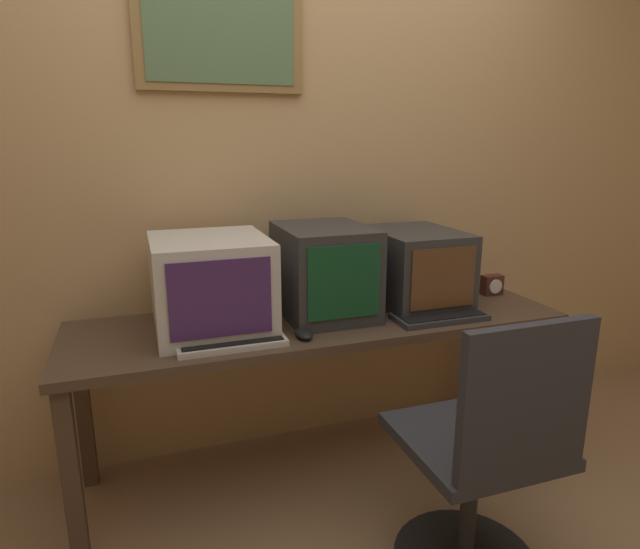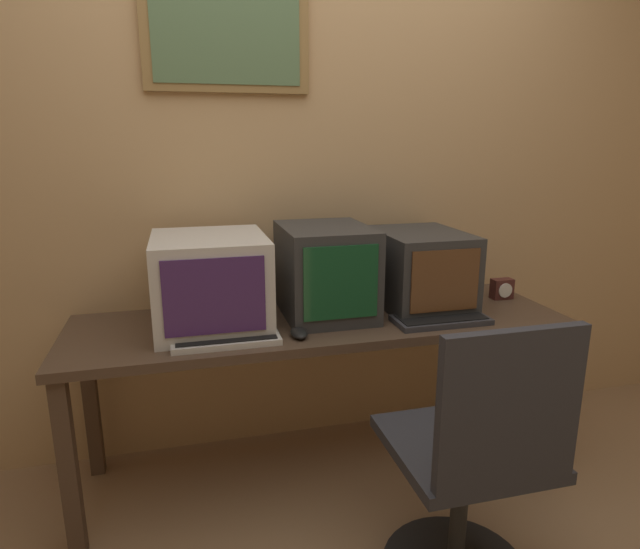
# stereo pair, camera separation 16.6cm
# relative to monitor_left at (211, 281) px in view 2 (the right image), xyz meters

# --- Properties ---
(wall_back) EXTENTS (8.00, 0.08, 2.60)m
(wall_back) POSITION_rel_monitor_left_xyz_m (0.43, 0.36, 0.41)
(wall_back) COLOR tan
(wall_back) RESTS_ON ground_plane
(desk) EXTENTS (1.99, 0.60, 0.72)m
(desk) POSITION_rel_monitor_left_xyz_m (0.43, -0.03, -0.26)
(desk) COLOR #4C3828
(desk) RESTS_ON ground_plane
(monitor_left) EXTENTS (0.43, 0.48, 0.36)m
(monitor_left) POSITION_rel_monitor_left_xyz_m (0.00, 0.00, 0.00)
(monitor_left) COLOR beige
(monitor_left) RESTS_ON desk
(monitor_center) EXTENTS (0.35, 0.45, 0.37)m
(monitor_center) POSITION_rel_monitor_left_xyz_m (0.47, 0.02, 0.01)
(monitor_center) COLOR #333333
(monitor_center) RESTS_ON desk
(monitor_right) EXTENTS (0.35, 0.46, 0.33)m
(monitor_right) POSITION_rel_monitor_left_xyz_m (0.89, 0.04, -0.01)
(monitor_right) COLOR #333333
(monitor_right) RESTS_ON desk
(keyboard_main) EXTENTS (0.38, 0.16, 0.03)m
(keyboard_main) POSITION_rel_monitor_left_xyz_m (0.03, -0.20, -0.17)
(keyboard_main) COLOR beige
(keyboard_main) RESTS_ON desk
(keyboard_side) EXTENTS (0.38, 0.17, 0.03)m
(keyboard_side) POSITION_rel_monitor_left_xyz_m (0.88, -0.20, -0.17)
(keyboard_side) COLOR #333338
(keyboard_side) RESTS_ON desk
(mouse_near_keyboard) EXTENTS (0.06, 0.11, 0.03)m
(mouse_near_keyboard) POSITION_rel_monitor_left_xyz_m (0.30, -0.21, -0.16)
(mouse_near_keyboard) COLOR black
(mouse_near_keyboard) RESTS_ON desk
(desk_clock) EXTENTS (0.10, 0.06, 0.09)m
(desk_clock) POSITION_rel_monitor_left_xyz_m (1.30, 0.03, -0.13)
(desk_clock) COLOR #4C231E
(desk_clock) RESTS_ON desk
(office_chair) EXTENTS (0.49, 0.49, 0.95)m
(office_chair) POSITION_rel_monitor_left_xyz_m (0.73, -0.75, -0.48)
(office_chair) COLOR black
(office_chair) RESTS_ON ground_plane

